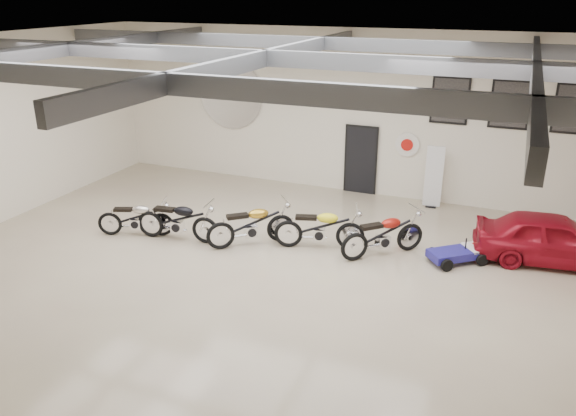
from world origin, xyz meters
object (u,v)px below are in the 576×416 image
at_px(motorcycle_gold, 251,224).
at_px(motorcycle_yellow, 319,227).
at_px(motorcycle_black, 177,219).
at_px(motorcycle_red, 383,234).
at_px(go_kart, 463,250).
at_px(vintage_car, 554,239).
at_px(banner_stand, 434,177).
at_px(motorcycle_silver, 135,217).

bearing_deg(motorcycle_gold, motorcycle_yellow, -24.18).
distance_m(motorcycle_black, motorcycle_yellow, 3.63).
bearing_deg(motorcycle_red, go_kart, -32.01).
bearing_deg(vintage_car, go_kart, 104.25).
bearing_deg(motorcycle_gold, vintage_car, -25.69).
distance_m(banner_stand, motorcycle_red, 3.81).
xyz_separation_m(banner_stand, vintage_car, (3.18, -2.59, -0.33)).
bearing_deg(go_kart, motorcycle_black, 152.75).
height_order(motorcycle_silver, vintage_car, vintage_car).
distance_m(banner_stand, motorcycle_silver, 8.48).
relative_size(motorcycle_black, motorcycle_gold, 0.99).
bearing_deg(vintage_car, motorcycle_gold, 97.38).
height_order(motorcycle_silver, motorcycle_gold, motorcycle_gold).
xyz_separation_m(motorcycle_black, motorcycle_yellow, (3.52, 0.91, 0.00)).
relative_size(banner_stand, motorcycle_silver, 0.96).
relative_size(motorcycle_gold, go_kart, 1.32).
distance_m(motorcycle_silver, go_kart, 8.25).
bearing_deg(banner_stand, motorcycle_silver, -147.64).
bearing_deg(motorcycle_gold, motorcycle_red, -28.50).
height_order(motorcycle_black, vintage_car, vintage_car).
distance_m(motorcycle_black, go_kart, 7.06).
xyz_separation_m(motorcycle_silver, go_kart, (8.07, 1.67, -0.20)).
distance_m(motorcycle_gold, motorcycle_red, 3.26).
relative_size(motorcycle_black, motorcycle_red, 1.00).
distance_m(motorcycle_gold, motorcycle_yellow, 1.71).
height_order(banner_stand, motorcycle_silver, banner_stand).
bearing_deg(banner_stand, motorcycle_gold, -134.50).
height_order(motorcycle_black, motorcycle_gold, motorcycle_gold).
bearing_deg(vintage_car, motorcycle_black, 97.01).
bearing_deg(motorcycle_silver, vintage_car, -7.10).
distance_m(motorcycle_silver, motorcycle_red, 6.37).
distance_m(motorcycle_black, motorcycle_red, 5.19).
xyz_separation_m(motorcycle_silver, motorcycle_red, (6.24, 1.28, 0.06)).
bearing_deg(motorcycle_silver, go_kart, -9.09).
height_order(banner_stand, motorcycle_gold, banner_stand).
relative_size(motorcycle_silver, go_kart, 1.16).
distance_m(motorcycle_gold, go_kart, 5.14).
xyz_separation_m(motorcycle_black, motorcycle_red, (5.07, 1.11, 0.00)).
bearing_deg(motorcycle_gold, go_kart, -28.47).
height_order(motorcycle_red, go_kart, motorcycle_red).
bearing_deg(motorcycle_red, motorcycle_black, 148.29).
relative_size(motorcycle_gold, vintage_car, 0.62).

